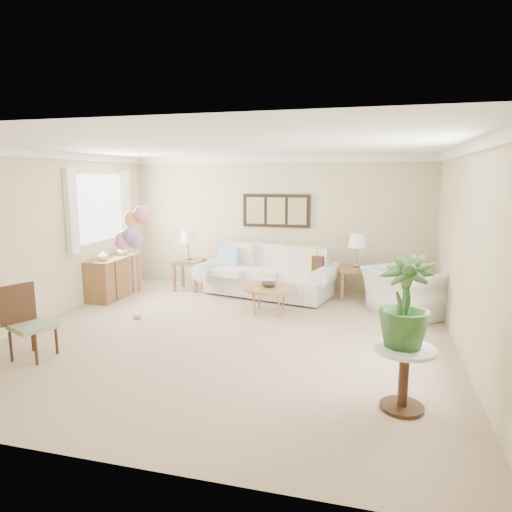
{
  "coord_description": "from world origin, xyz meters",
  "views": [
    {
      "loc": [
        1.93,
        -5.82,
        2.2
      ],
      "look_at": [
        0.22,
        0.6,
        1.05
      ],
      "focal_mm": 32.0,
      "sensor_mm": 36.0,
      "label": 1
    }
  ],
  "objects_px": {
    "coffee_table": "(269,289)",
    "balloon_cluster": "(132,231)",
    "sofa": "(269,276)",
    "armchair": "(405,292)",
    "accent_chair": "(28,320)"
  },
  "relations": [
    {
      "from": "armchair",
      "to": "balloon_cluster",
      "type": "distance_m",
      "value": 4.41
    },
    {
      "from": "accent_chair",
      "to": "balloon_cluster",
      "type": "xyz_separation_m",
      "value": [
        0.48,
        1.73,
        0.92
      ]
    },
    {
      "from": "coffee_table",
      "to": "balloon_cluster",
      "type": "relative_size",
      "value": 0.48
    },
    {
      "from": "coffee_table",
      "to": "accent_chair",
      "type": "height_order",
      "value": "accent_chair"
    },
    {
      "from": "coffee_table",
      "to": "accent_chair",
      "type": "bearing_deg",
      "value": -132.76
    },
    {
      "from": "armchair",
      "to": "coffee_table",
      "type": "bearing_deg",
      "value": 65.52
    },
    {
      "from": "accent_chair",
      "to": "balloon_cluster",
      "type": "relative_size",
      "value": 0.51
    },
    {
      "from": "accent_chair",
      "to": "balloon_cluster",
      "type": "distance_m",
      "value": 2.02
    },
    {
      "from": "sofa",
      "to": "balloon_cluster",
      "type": "xyz_separation_m",
      "value": [
        -1.67,
        -1.97,
        1.03
      ]
    },
    {
      "from": "sofa",
      "to": "accent_chair",
      "type": "bearing_deg",
      "value": -120.22
    },
    {
      "from": "sofa",
      "to": "armchair",
      "type": "relative_size",
      "value": 2.34
    },
    {
      "from": "armchair",
      "to": "balloon_cluster",
      "type": "height_order",
      "value": "balloon_cluster"
    },
    {
      "from": "armchair",
      "to": "balloon_cluster",
      "type": "relative_size",
      "value": 0.65
    },
    {
      "from": "coffee_table",
      "to": "armchair",
      "type": "xyz_separation_m",
      "value": [
        2.15,
        0.41,
        -0.02
      ]
    },
    {
      "from": "sofa",
      "to": "coffee_table",
      "type": "distance_m",
      "value": 1.12
    }
  ]
}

